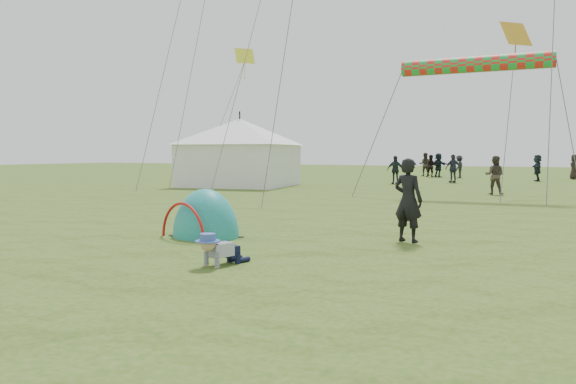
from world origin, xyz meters
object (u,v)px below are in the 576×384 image
at_px(standing_adult, 408,200).
at_px(popup_tent, 206,237).
at_px(crawling_toddler, 218,249).
at_px(event_marquee, 240,150).

bearing_deg(standing_adult, popup_tent, 33.22).
relative_size(crawling_toddler, popup_tent, 0.35).
relative_size(standing_adult, event_marquee, 0.30).
bearing_deg(standing_adult, crawling_toddler, 76.96).
bearing_deg(event_marquee, popup_tent, -69.87).
xyz_separation_m(popup_tent, standing_adult, (4.00, 1.18, 0.83)).
relative_size(crawling_toddler, standing_adult, 0.42).
relative_size(popup_tent, standing_adult, 1.22).
height_order(crawling_toddler, standing_adult, standing_adult).
height_order(standing_adult, event_marquee, event_marquee).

